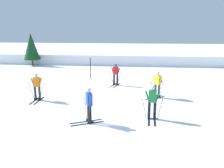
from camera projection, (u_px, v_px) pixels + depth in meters
name	position (u px, v px, depth m)	size (l,w,h in m)	color
ground_plane	(100.00, 111.00, 12.55)	(120.00, 120.00, 0.00)	white
far_snow_ridge	(123.00, 58.00, 30.46)	(80.00, 6.17, 1.24)	white
skier_orange	(37.00, 85.00, 14.27)	(1.00, 1.61, 1.71)	black
skier_yellow	(158.00, 83.00, 14.80)	(1.37, 1.41, 1.71)	black
skier_green	(152.00, 101.00, 11.24)	(1.00, 1.61, 1.71)	black
skier_blue	(89.00, 104.00, 10.79)	(1.59, 1.05, 1.71)	black
skier_red	(116.00, 74.00, 18.08)	(0.97, 1.64, 1.71)	red
trail_marker_pole	(90.00, 68.00, 20.29)	(0.07, 0.07, 1.93)	black
conifer_far_left	(31.00, 46.00, 27.67)	(1.91, 1.91, 3.92)	#513823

